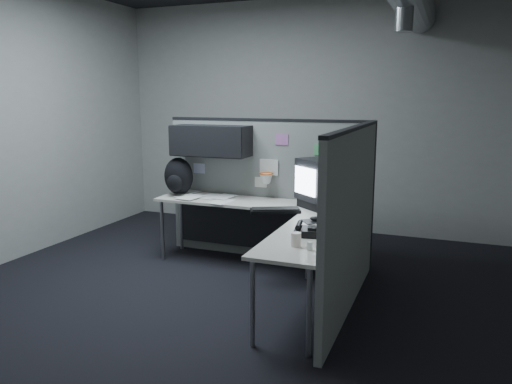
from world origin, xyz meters
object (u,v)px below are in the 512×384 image
at_px(backpack, 178,177).
at_px(keyboard, 275,210).
at_px(monitor, 324,183).
at_px(phone, 306,231).
at_px(desk, 268,220).

bearing_deg(backpack, keyboard, -8.96).
xyz_separation_m(monitor, keyboard, (-0.39, -0.40, -0.24)).
relative_size(phone, backpack, 0.56).
bearing_deg(desk, keyboard, -46.53).
height_order(keyboard, phone, phone).
distance_m(desk, monitor, 0.70).
xyz_separation_m(desk, phone, (0.64, -0.82, 0.16)).
distance_m(desk, backpack, 1.32).
relative_size(keyboard, backpack, 1.20).
xyz_separation_m(monitor, backpack, (-1.76, 0.04, -0.05)).
bearing_deg(phone, keyboard, 126.69).
height_order(desk, monitor, monitor).
xyz_separation_m(desk, keyboard, (0.12, -0.13, 0.14)).
relative_size(monitor, backpack, 1.43).
height_order(monitor, backpack, monitor).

